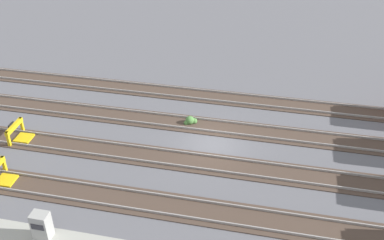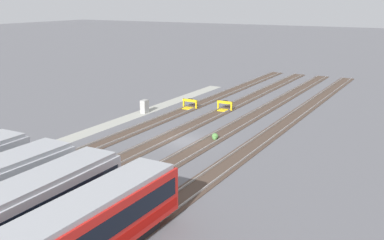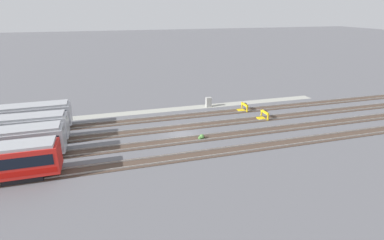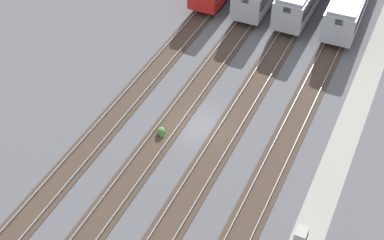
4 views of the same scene
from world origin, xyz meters
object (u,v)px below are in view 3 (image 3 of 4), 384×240
Objects in this scene: bumper_stop_near_inner_track at (263,116)px; weed_clump at (202,137)px; bumper_stop_nearest_track at (243,108)px; electrical_cabinet at (209,102)px.

bumper_stop_near_inner_track reaches higher than weed_clump.
bumper_stop_nearest_track is at bearing -138.68° from weed_clump.
electrical_cabinet is at bearing -52.94° from bumper_stop_near_inner_track.
bumper_stop_nearest_track is 5.86m from electrical_cabinet.
electrical_cabinet is at bearing -113.06° from weed_clump.
bumper_stop_near_inner_track is at bearing 106.24° from bumper_stop_nearest_track.
bumper_stop_near_inner_track is at bearing -158.46° from weed_clump.
electrical_cabinet is (4.66, -3.54, 0.29)m from bumper_stop_nearest_track.
weed_clump is at bearing 41.32° from bumper_stop_nearest_track.
bumper_stop_nearest_track is 1.25× the size of electrical_cabinet.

